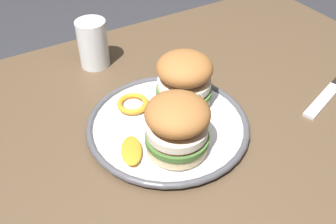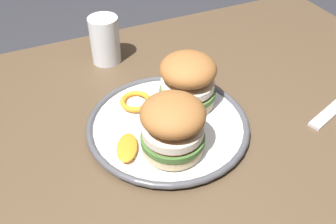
{
  "view_description": "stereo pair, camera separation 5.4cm",
  "coord_description": "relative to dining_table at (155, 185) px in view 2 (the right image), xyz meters",
  "views": [
    {
      "loc": [
        -0.22,
        -0.4,
        1.19
      ],
      "look_at": [
        0.04,
        0.03,
        0.76
      ],
      "focal_mm": 40.79,
      "sensor_mm": 36.0,
      "label": 1
    },
    {
      "loc": [
        -0.17,
        -0.43,
        1.19
      ],
      "look_at": [
        0.04,
        0.03,
        0.76
      ],
      "focal_mm": 40.79,
      "sensor_mm": 36.0,
      "label": 2
    }
  ],
  "objects": [
    {
      "name": "orange_peel_curled",
      "position": [
        0.01,
        0.11,
        0.12
      ],
      "size": [
        0.06,
        0.06,
        0.01
      ],
      "color": "orange",
      "rests_on": "dinner_plate"
    },
    {
      "name": "dining_table",
      "position": [
        0.0,
        0.0,
        0.0
      ],
      "size": [
        1.29,
        0.86,
        0.72
      ],
      "color": "brown",
      "rests_on": "ground"
    },
    {
      "name": "orange_peel_strip_long",
      "position": [
        -0.05,
        0.0,
        0.12
      ],
      "size": [
        0.06,
        0.07,
        0.01
      ],
      "color": "orange",
      "rests_on": "dinner_plate"
    },
    {
      "name": "dinner_plate",
      "position": [
        0.04,
        0.03,
        0.11
      ],
      "size": [
        0.29,
        0.29,
        0.02
      ],
      "color": "white",
      "rests_on": "dining_table"
    },
    {
      "name": "sandwich_half_left",
      "position": [
        0.1,
        0.07,
        0.17
      ],
      "size": [
        0.14,
        0.14,
        0.1
      ],
      "color": "beige",
      "rests_on": "dinner_plate"
    },
    {
      "name": "drinking_glass",
      "position": [
        0.01,
        0.3,
        0.14
      ],
      "size": [
        0.06,
        0.06,
        0.1
      ],
      "color": "white",
      "rests_on": "dining_table"
    },
    {
      "name": "sandwich_half_right",
      "position": [
        0.02,
        -0.03,
        0.17
      ],
      "size": [
        0.14,
        0.14,
        0.1
      ],
      "color": "beige",
      "rests_on": "dinner_plate"
    }
  ]
}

